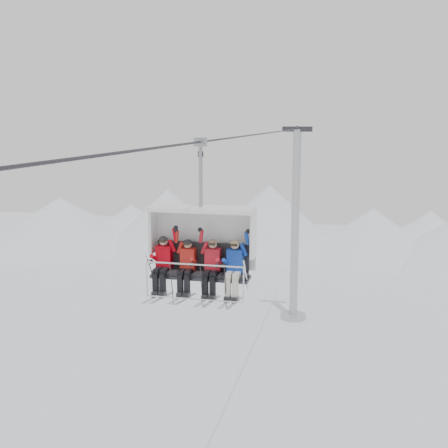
% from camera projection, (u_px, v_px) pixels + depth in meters
% --- Properties ---
extents(ridgeline, '(72.00, 21.00, 7.00)m').
position_uv_depth(ridgeline, '(299.00, 227.00, 59.00)').
color(ridgeline, white).
rests_on(ridgeline, ground).
extents(lift_tower_right, '(2.00, 1.80, 13.48)m').
position_uv_depth(lift_tower_right, '(295.00, 239.00, 38.90)').
color(lift_tower_right, '#A9ABB0').
rests_on(lift_tower_right, ground).
extents(haul_cable, '(0.06, 50.00, 0.06)m').
position_uv_depth(haul_cable, '(224.00, 139.00, 16.45)').
color(haul_cable, '#2C2C31').
rests_on(haul_cable, lift_tower_left).
extents(chairlift_carrier, '(2.73, 1.17, 3.98)m').
position_uv_depth(chairlift_carrier, '(203.00, 241.00, 14.53)').
color(chairlift_carrier, black).
rests_on(chairlift_carrier, haul_cable).
extents(skier_far_left, '(0.40, 1.69, 1.61)m').
position_uv_depth(skier_far_left, '(163.00, 262.00, 14.54)').
color(skier_far_left, red).
rests_on(skier_far_left, chairlift_carrier).
extents(skier_center_left, '(0.38, 1.69, 1.53)m').
position_uv_depth(skier_center_left, '(187.00, 265.00, 14.40)').
color(skier_center_left, red).
rests_on(skier_center_left, chairlift_carrier).
extents(skier_center_right, '(0.40, 1.69, 1.58)m').
position_uv_depth(skier_center_right, '(212.00, 265.00, 14.25)').
color(skier_center_right, red).
rests_on(skier_center_right, chairlift_carrier).
extents(skier_far_right, '(0.40, 1.69, 1.60)m').
position_uv_depth(skier_far_right, '(234.00, 267.00, 14.12)').
color(skier_far_right, '#153CAF').
rests_on(skier_far_right, chairlift_carrier).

